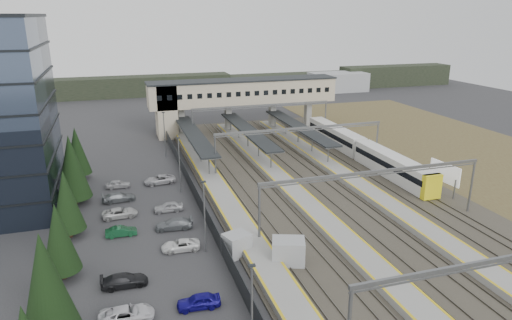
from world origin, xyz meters
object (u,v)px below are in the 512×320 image
object	(u,v)px
billboard	(445,174)
relay_cabin_near	(288,252)
footbridge	(231,95)
relay_cabin_far	(237,244)
train	(362,150)

from	to	relation	value
billboard	relay_cabin_near	bearing A→B (deg)	-157.97
relay_cabin_near	footbridge	xyz separation A→B (m)	(8.21, 54.94, 6.57)
relay_cabin_near	billboard	world-z (taller)	billboard
relay_cabin_far	footbridge	xyz separation A→B (m)	(12.67, 51.52, 6.74)
relay_cabin_near	train	bearing A→B (deg)	49.01
relay_cabin_near	relay_cabin_far	bearing A→B (deg)	142.45
relay_cabin_near	billboard	distance (m)	29.85
footbridge	billboard	distance (m)	48.12
relay_cabin_far	train	bearing A→B (deg)	40.55
relay_cabin_far	train	distance (m)	38.13
relay_cabin_near	billboard	bearing A→B (deg)	22.03
relay_cabin_near	train	world-z (taller)	train
relay_cabin_near	relay_cabin_far	world-z (taller)	relay_cabin_near
footbridge	train	xyz separation A→B (m)	(16.30, -26.74, -5.97)
relay_cabin_far	footbridge	bearing A→B (deg)	76.18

